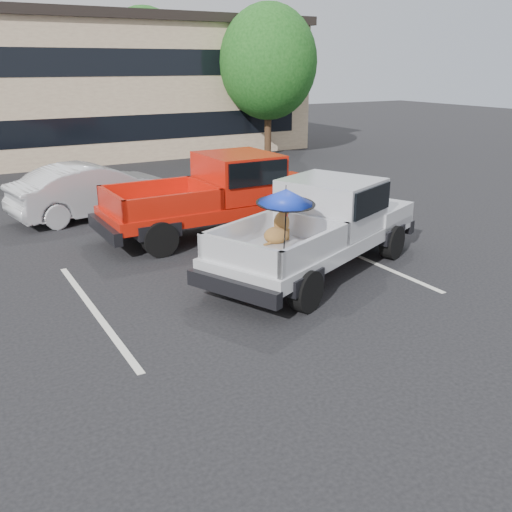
% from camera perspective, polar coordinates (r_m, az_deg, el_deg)
% --- Properties ---
extents(ground, '(90.00, 90.00, 0.00)m').
position_cam_1_polar(ground, '(9.93, 4.29, -6.07)').
color(ground, black).
rests_on(ground, ground).
extents(stripe_left, '(0.12, 5.00, 0.01)m').
position_cam_1_polar(stripe_left, '(10.51, -15.85, -5.30)').
color(stripe_left, silver).
rests_on(stripe_left, ground).
extents(stripe_right, '(0.12, 5.00, 0.01)m').
position_cam_1_polar(stripe_right, '(13.11, 10.28, -0.05)').
color(stripe_right, silver).
rests_on(stripe_right, ground).
extents(motel_building, '(20.40, 8.40, 6.30)m').
position_cam_1_polar(motel_building, '(29.31, -16.50, 16.11)').
color(motel_building, tan).
rests_on(motel_building, ground).
extents(tree_right, '(4.46, 4.46, 6.78)m').
position_cam_1_polar(tree_right, '(27.35, 1.24, 18.80)').
color(tree_right, '#332114').
rests_on(tree_right, ground).
extents(tree_back, '(4.68, 4.68, 7.11)m').
position_cam_1_polar(tree_back, '(33.34, -11.02, 18.82)').
color(tree_back, '#332114').
rests_on(tree_back, ground).
extents(silver_pickup, '(6.00, 4.05, 2.06)m').
position_cam_1_polar(silver_pickup, '(12.01, 6.87, 3.61)').
color(silver_pickup, black).
rests_on(silver_pickup, ground).
extents(red_pickup, '(6.10, 2.31, 2.00)m').
position_cam_1_polar(red_pickup, '(14.65, -2.39, 6.64)').
color(red_pickup, black).
rests_on(red_pickup, ground).
extents(silver_sedan, '(4.80, 2.36, 1.51)m').
position_cam_1_polar(silver_sedan, '(16.86, -15.92, 6.36)').
color(silver_sedan, silver).
rests_on(silver_sedan, ground).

